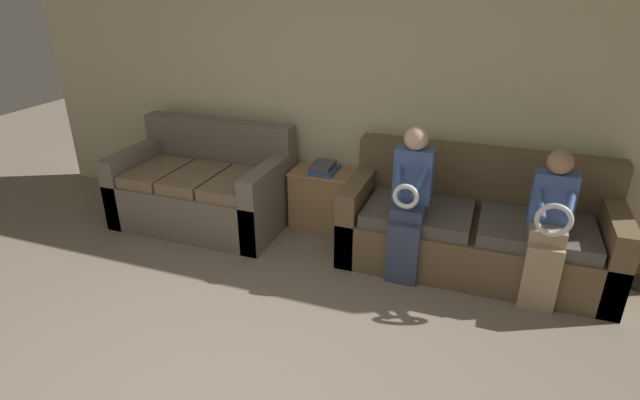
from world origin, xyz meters
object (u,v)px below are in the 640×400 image
couch_side (205,189)px  child_right_seated (549,223)px  child_left_seated (410,198)px  book_stack (324,168)px  couch_main (475,228)px  side_shelf (324,198)px

couch_side → child_right_seated: size_ratio=1.38×
child_left_seated → child_right_seated: 1.01m
child_right_seated → book_stack: 2.01m
couch_main → child_left_seated: child_left_seated is taller
side_shelf → book_stack: (-0.00, -0.01, 0.31)m
couch_main → side_shelf: 1.44m
side_shelf → book_stack: 0.31m
couch_side → side_shelf: couch_side is taller
couch_side → couch_main: bearing=1.6°
couch_side → child_right_seated: child_right_seated is taller
child_right_seated → book_stack: (-1.92, 0.60, -0.04)m
couch_side → book_stack: couch_side is taller
book_stack → child_right_seated: bearing=-17.3°
couch_main → side_shelf: bearing=170.9°
child_left_seated → book_stack: (-0.92, 0.59, -0.07)m
couch_side → child_right_seated: 3.09m
couch_side → child_left_seated: size_ratio=1.30×
child_right_seated → child_left_seated: bearing=179.5°
couch_main → child_right_seated: 0.70m
child_right_seated → side_shelf: 2.05m
couch_main → couch_side: 2.56m
couch_main → book_stack: couch_main is taller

